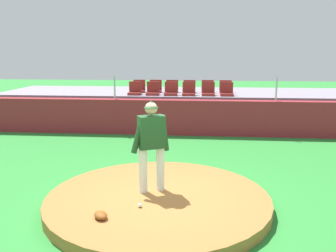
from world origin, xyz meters
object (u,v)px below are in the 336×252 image
object	(u,v)px
fielding_glove	(101,215)
stadium_chair_10	(208,89)
stadium_chair_8	(172,89)
stadium_chair_11	(226,89)
stadium_chair_9	(189,89)
baseball	(140,205)
stadium_chair_2	(171,91)
stadium_chair_6	(139,88)
stadium_chair_0	(135,91)
stadium_chair_1	(153,91)
stadium_chair_3	(189,91)
stadium_chair_7	(156,88)
pitcher	(151,140)
stadium_chair_5	(227,92)
stadium_chair_4	(208,91)

from	to	relation	value
fielding_glove	stadium_chair_10	world-z (taller)	stadium_chair_10
stadium_chair_8	stadium_chair_11	xyz separation A→B (m)	(2.14, 0.01, 0.00)
stadium_chair_9	baseball	bearing A→B (deg)	86.21
stadium_chair_2	stadium_chair_11	xyz separation A→B (m)	(2.11, 0.93, 0.00)
stadium_chair_6	stadium_chair_8	xyz separation A→B (m)	(1.35, 0.02, 0.00)
baseball	stadium_chair_0	size ratio (longest dim) A/B	0.15
stadium_chair_11	stadium_chair_1	bearing A→B (deg)	17.90
stadium_chair_0	stadium_chair_3	distance (m)	2.06
baseball	stadium_chair_6	xyz separation A→B (m)	(-1.47, 8.67, 1.15)
stadium_chair_3	stadium_chair_7	xyz separation A→B (m)	(-1.38, 0.92, 0.00)
fielding_glove	stadium_chair_6	bearing A→B (deg)	150.38
stadium_chair_2	stadium_chair_10	distance (m)	1.69
fielding_glove	stadium_chair_10	size ratio (longest dim) A/B	0.60
stadium_chair_0	stadium_chair_7	size ratio (longest dim) A/B	1.00
pitcher	stadium_chair_10	world-z (taller)	pitcher
fielding_glove	stadium_chair_6	world-z (taller)	stadium_chair_6
pitcher	stadium_chair_7	distance (m)	7.97
stadium_chair_5	stadium_chair_1	bearing A→B (deg)	0.19
stadium_chair_0	stadium_chair_8	world-z (taller)	same
stadium_chair_3	stadium_chair_8	world-z (taller)	same
stadium_chair_1	stadium_chair_6	distance (m)	1.11
stadium_chair_5	stadium_chair_7	distance (m)	2.93
stadium_chair_5	stadium_chair_9	bearing A→B (deg)	-31.20
stadium_chair_2	stadium_chair_5	world-z (taller)	same
stadium_chair_8	pitcher	bearing A→B (deg)	91.68
baseball	stadium_chair_5	bearing A→B (deg)	75.66
stadium_chair_6	stadium_chair_1	bearing A→B (deg)	128.21
stadium_chair_4	stadium_chair_6	distance (m)	2.91
fielding_glove	baseball	bearing A→B (deg)	95.08
fielding_glove	stadium_chair_3	size ratio (longest dim) A/B	0.60
stadium_chair_7	stadium_chair_11	size ratio (longest dim) A/B	1.00
stadium_chair_3	stadium_chair_6	size ratio (longest dim) A/B	1.00
fielding_glove	stadium_chair_2	bearing A→B (deg)	141.48
stadium_chair_1	stadium_chair_5	world-z (taller)	same
stadium_chair_0	stadium_chair_2	world-z (taller)	same
stadium_chair_10	stadium_chair_11	distance (m)	0.71
stadium_chair_4	stadium_chair_8	size ratio (longest dim) A/B	1.00
stadium_chair_2	stadium_chair_8	size ratio (longest dim) A/B	1.00
stadium_chair_3	stadium_chair_4	xyz separation A→B (m)	(0.73, 0.03, 0.00)
stadium_chair_2	stadium_chair_10	bearing A→B (deg)	-145.88
fielding_glove	stadium_chair_4	xyz separation A→B (m)	(1.87, 8.29, 1.14)
fielding_glove	stadium_chair_7	world-z (taller)	stadium_chair_7
stadium_chair_5	stadium_chair_9	distance (m)	1.66
stadium_chair_1	stadium_chair_2	distance (m)	0.69
stadium_chair_4	pitcher	bearing A→B (deg)	80.29
stadium_chair_2	stadium_chair_4	size ratio (longest dim) A/B	1.00
baseball	stadium_chair_8	distance (m)	8.77
pitcher	stadium_chair_3	distance (m)	7.01
stadium_chair_2	stadium_chair_6	world-z (taller)	same
stadium_chair_1	stadium_chair_2	size ratio (longest dim) A/B	1.00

